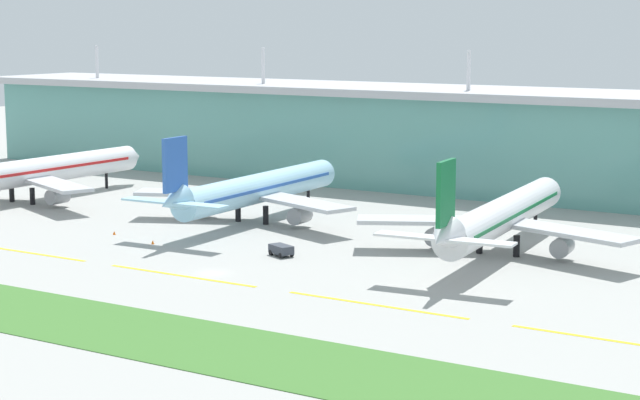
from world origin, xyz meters
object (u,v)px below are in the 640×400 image
airliner_nearest (26,173)px  safety_cone_nose_front (153,242)px  pushback_tug (281,249)px  airliner_near_middle (256,189)px  airliner_far_middle (501,216)px  safety_cone_left_wingtip (114,233)px

airliner_nearest → safety_cone_nose_front: bearing=-21.8°
pushback_tug → airliner_near_middle: bearing=132.3°
airliner_far_middle → pushback_tug: bearing=-145.1°
safety_cone_nose_front → airliner_far_middle: bearing=24.1°
airliner_nearest → safety_cone_nose_front: size_ratio=102.40×
airliner_nearest → safety_cone_nose_front: 57.73m
airliner_far_middle → pushback_tug: airliner_far_middle is taller
pushback_tug → safety_cone_left_wingtip: size_ratio=7.14×
airliner_nearest → pushback_tug: (78.08, -17.86, -5.36)m
airliner_nearest → safety_cone_left_wingtip: size_ratio=102.40×
pushback_tug → safety_cone_nose_front: size_ratio=7.14×
pushback_tug → safety_cone_nose_front: 25.05m
airliner_far_middle → safety_cone_nose_front: bearing=-155.9°
airliner_nearest → airliner_near_middle: same height
airliner_far_middle → safety_cone_nose_front: (-55.13, -24.62, -6.10)m
safety_cone_left_wingtip → pushback_tug: bearing=0.8°
pushback_tug → safety_cone_nose_front: (-24.79, -3.49, -0.75)m
airliner_nearest → pushback_tug: 80.27m
airliner_near_middle → safety_cone_left_wingtip: size_ratio=87.17×
pushback_tug → airliner_nearest: bearing=167.1°
airliner_far_middle → safety_cone_left_wingtip: size_ratio=93.23×
airliner_near_middle → airliner_far_middle: bearing=-3.4°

